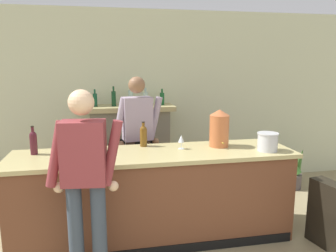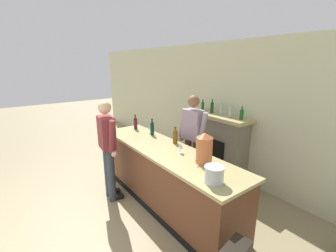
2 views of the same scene
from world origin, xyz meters
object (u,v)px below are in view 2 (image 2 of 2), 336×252
object	(u,v)px
wine_bottle_merlot_tall	(135,123)
wine_glass_mid_counter	(150,127)
fireplace_stone	(219,145)
wine_bottle_riesling_slim	(152,128)
person_customer	(108,147)
person_bartender	(192,139)
wine_glass_by_dispenser	(181,146)
wine_bottle_burgundy_dark	(175,136)
ice_bucket_steel	(214,175)
copper_dispenser	(204,148)

from	to	relation	value
wine_bottle_merlot_tall	wine_glass_mid_counter	xyz separation A→B (m)	(0.42, 0.10, -0.02)
fireplace_stone	wine_bottle_riesling_slim	xyz separation A→B (m)	(-0.56, -1.27, 0.47)
person_customer	person_bartender	world-z (taller)	person_bartender
wine_bottle_merlot_tall	wine_glass_by_dispenser	bearing A→B (deg)	-3.05
fireplace_stone	wine_bottle_riesling_slim	size ratio (longest dim) A/B	5.10
wine_bottle_burgundy_dark	wine_bottle_merlot_tall	bearing A→B (deg)	-174.01
ice_bucket_steel	wine_bottle_riesling_slim	distance (m)	1.97
wine_glass_mid_counter	person_bartender	bearing A→B (deg)	31.47
wine_bottle_burgundy_dark	wine_bottle_riesling_slim	xyz separation A→B (m)	(-0.62, -0.06, 0.01)
wine_bottle_burgundy_dark	fireplace_stone	bearing A→B (deg)	92.87
wine_glass_mid_counter	wine_bottle_burgundy_dark	bearing A→B (deg)	1.92
wine_bottle_merlot_tall	wine_glass_mid_counter	bearing A→B (deg)	13.14
wine_glass_by_dispenser	person_customer	bearing A→B (deg)	-143.36
person_bartender	wine_bottle_merlot_tall	distance (m)	1.28
fireplace_stone	wine_bottle_burgundy_dark	bearing A→B (deg)	-87.13
copper_dispenser	fireplace_stone	bearing A→B (deg)	123.51
ice_bucket_steel	wine_bottle_riesling_slim	bearing A→B (deg)	168.21
fireplace_stone	wine_glass_by_dispenser	bearing A→B (deg)	-72.00
ice_bucket_steel	fireplace_stone	bearing A→B (deg)	129.24
person_bartender	wine_glass_mid_counter	world-z (taller)	person_bartender
fireplace_stone	ice_bucket_steel	size ratio (longest dim) A/B	7.10
wine_bottle_riesling_slim	wine_bottle_merlot_tall	xyz separation A→B (m)	(-0.55, -0.06, -0.01)
person_customer	wine_bottle_merlot_tall	size ratio (longest dim) A/B	5.73
wine_bottle_merlot_tall	wine_glass_mid_counter	world-z (taller)	wine_bottle_merlot_tall
fireplace_stone	wine_bottle_burgundy_dark	size ratio (longest dim) A/B	5.65
ice_bucket_steel	wine_bottle_merlot_tall	distance (m)	2.50
wine_glass_mid_counter	wine_bottle_merlot_tall	bearing A→B (deg)	-166.86
person_customer	wine_glass_mid_counter	size ratio (longest dim) A/B	10.44
wine_bottle_riesling_slim	wine_bottle_merlot_tall	size ratio (longest dim) A/B	1.05
copper_dispenser	wine_bottle_riesling_slim	world-z (taller)	copper_dispenser
person_customer	wine_glass_by_dispenser	bearing A→B (deg)	36.64
person_bartender	wine_glass_by_dispenser	bearing A→B (deg)	-56.04
wine_bottle_merlot_tall	person_bartender	bearing A→B (deg)	25.35
fireplace_stone	copper_dispenser	size ratio (longest dim) A/B	3.79
person_customer	ice_bucket_steel	size ratio (longest dim) A/B	7.59
ice_bucket_steel	wine_glass_by_dispenser	xyz separation A→B (m)	(-0.90, 0.26, 0.01)
ice_bucket_steel	wine_bottle_burgundy_dark	xyz separation A→B (m)	(-1.30, 0.47, 0.03)
wine_bottle_burgundy_dark	wine_glass_by_dispenser	world-z (taller)	wine_bottle_burgundy_dark
person_customer	ice_bucket_steel	xyz separation A→B (m)	(1.91, 0.49, 0.14)
ice_bucket_steel	person_customer	bearing A→B (deg)	-165.60
person_bartender	wine_bottle_burgundy_dark	size ratio (longest dim) A/B	6.20
wine_bottle_merlot_tall	copper_dispenser	bearing A→B (deg)	-1.41
wine_glass_mid_counter	wine_glass_by_dispenser	size ratio (longest dim) A/B	1.04
ice_bucket_steel	wine_glass_by_dispenser	bearing A→B (deg)	164.03
ice_bucket_steel	wine_glass_by_dispenser	world-z (taller)	ice_bucket_steel
person_customer	wine_glass_by_dispenser	size ratio (longest dim) A/B	10.88
person_bartender	wine_glass_by_dispenser	distance (m)	0.76
person_customer	wine_glass_mid_counter	xyz separation A→B (m)	(-0.14, 0.93, 0.15)
wine_bottle_merlot_tall	person_customer	bearing A→B (deg)	-56.16
fireplace_stone	person_bartender	distance (m)	0.84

